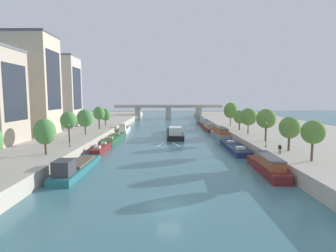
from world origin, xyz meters
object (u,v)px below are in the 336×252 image
(moored_boat_left_end, at_px, (101,149))
(tree_right_past_mid, at_px, (230,110))
(tree_right_midway, at_px, (239,117))
(lamppost_right_bank, at_px, (266,134))
(tree_left_nearest, at_px, (84,118))
(tree_left_far, at_px, (68,120))
(tree_right_far, at_px, (312,132))
(moored_boat_right_gap_after, at_px, (234,147))
(tree_right_by_lamp, at_px, (289,128))
(moored_boat_left_near, at_px, (114,138))
(tree_left_past_mid, at_px, (105,115))
(moored_boat_left_gap_after, at_px, (124,129))
(bridge_far, at_px, (168,110))
(moored_boat_right_end, at_px, (202,123))
(moored_boat_right_far, at_px, (209,127))
(person_on_quay, at_px, (279,148))
(lamppost_left_bank, at_px, (69,134))
(tree_right_end_of_row, at_px, (248,117))
(moored_boat_left_far, at_px, (75,167))
(moored_boat_right_second, at_px, (220,133))
(tree_right_nearest, at_px, (266,119))
(tree_left_third, at_px, (44,132))
(barge_midriver, at_px, (174,133))
(tree_left_end_of_row, at_px, (98,113))
(moored_boat_right_near, at_px, (266,165))

(moored_boat_left_end, relative_size, tree_right_past_mid, 1.46)
(tree_right_midway, bearing_deg, lamppost_right_bank, -94.60)
(lamppost_right_bank, bearing_deg, tree_left_nearest, 156.10)
(tree_left_far, relative_size, tree_right_far, 1.06)
(moored_boat_right_gap_after, height_order, tree_right_by_lamp, tree_right_by_lamp)
(tree_right_by_lamp, height_order, tree_right_midway, tree_right_by_lamp)
(moored_boat_left_near, relative_size, tree_left_past_mid, 3.11)
(moored_boat_left_gap_after, xyz_separation_m, moored_boat_right_gap_after, (28.07, -29.39, -0.34))
(moored_boat_right_gap_after, bearing_deg, bridge_far, 99.29)
(moored_boat_left_gap_after, xyz_separation_m, moored_boat_right_end, (27.86, 21.91, -0.04))
(moored_boat_right_far, relative_size, tree_left_past_mid, 3.08)
(moored_boat_left_near, xyz_separation_m, person_on_quay, (31.69, -26.72, 2.47))
(moored_boat_left_near, height_order, lamppost_left_bank, lamppost_left_bank)
(tree_right_end_of_row, xyz_separation_m, tree_right_past_mid, (-0.01, 18.58, 0.64))
(moored_boat_right_far, bearing_deg, person_on_quay, -85.57)
(moored_boat_left_far, height_order, tree_left_nearest, tree_left_nearest)
(tree_right_end_of_row, bearing_deg, tree_left_nearest, -178.66)
(tree_right_past_mid, bearing_deg, person_on_quay, -92.66)
(moored_boat_left_gap_after, distance_m, tree_left_past_mid, 7.59)
(moored_boat_right_second, height_order, tree_right_nearest, tree_right_nearest)
(tree_left_nearest, height_order, lamppost_right_bank, tree_left_nearest)
(moored_boat_left_gap_after, bearing_deg, tree_right_nearest, -41.79)
(moored_boat_left_far, height_order, person_on_quay, person_on_quay)
(moored_boat_right_second, distance_m, tree_right_nearest, 19.92)
(tree_left_third, bearing_deg, moored_boat_left_gap_after, 83.08)
(tree_right_midway, bearing_deg, bridge_far, 106.26)
(barge_midriver, relative_size, tree_left_end_of_row, 3.44)
(tree_left_past_mid, relative_size, tree_right_by_lamp, 0.94)
(tree_left_nearest, bearing_deg, tree_right_by_lamp, -26.09)
(moored_boat_right_far, distance_m, person_on_quay, 48.73)
(moored_boat_right_gap_after, relative_size, tree_left_nearest, 2.70)
(lamppost_right_bank, bearing_deg, tree_left_past_mid, 135.21)
(lamppost_left_bank, relative_size, bridge_far, 0.07)
(moored_boat_left_far, distance_m, moored_boat_right_near, 28.13)
(lamppost_right_bank, bearing_deg, tree_right_nearest, 70.61)
(moored_boat_right_near, xyz_separation_m, moored_boat_right_end, (-0.75, 68.37, -0.25))
(moored_boat_right_end, distance_m, tree_left_far, 63.86)
(moored_boat_left_gap_after, bearing_deg, tree_left_far, -100.14)
(moored_boat_left_end, relative_size, moored_boat_right_gap_after, 0.65)
(tree_left_nearest, height_order, tree_right_far, tree_left_nearest)
(tree_left_end_of_row, height_order, tree_left_past_mid, tree_left_end_of_row)
(moored_boat_left_far, bearing_deg, moored_boat_right_end, 68.25)
(moored_boat_right_end, bearing_deg, moored_boat_left_end, -117.28)
(tree_right_nearest, bearing_deg, tree_left_far, -177.70)
(moored_boat_right_gap_after, bearing_deg, moored_boat_left_near, 155.32)
(tree_left_past_mid, relative_size, lamppost_right_bank, 1.22)
(tree_left_far, bearing_deg, tree_right_by_lamp, -11.82)
(moored_boat_right_second, height_order, lamppost_right_bank, lamppost_right_bank)
(tree_left_nearest, xyz_separation_m, tree_right_past_mid, (39.77, 19.51, 0.92))
(barge_midriver, xyz_separation_m, moored_boat_right_end, (11.91, 30.81, -0.11))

